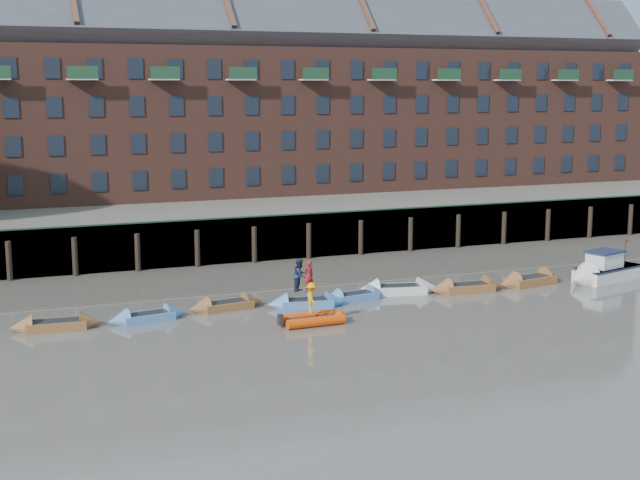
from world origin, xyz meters
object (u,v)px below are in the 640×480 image
rowboat_5 (398,289)px  person_rib_crew (312,298)px  rowboat_1 (147,317)px  person_rower_b (300,275)px  rowboat_2 (227,305)px  motor_launch (598,272)px  rowboat_4 (354,297)px  rowboat_3 (307,303)px  person_rower_a (309,276)px  rowboat_6 (467,288)px  rowboat_0 (56,325)px  rowboat_7 (530,280)px  rib_tender (315,319)px

rowboat_5 → person_rib_crew: (-7.19, -4.58, 1.12)m
rowboat_1 → person_rower_b: bearing=-9.1°
rowboat_2 → motor_launch: 23.66m
rowboat_4 → rowboat_2: bearing=165.9°
rowboat_3 → person_rower_a: person_rower_a is taller
rowboat_3 → rowboat_5: bearing=20.0°
rowboat_6 → motor_launch: (9.02, -0.60, 0.38)m
motor_launch → person_rib_crew: 20.52m
rowboat_4 → motor_launch: motor_launch is taller
rowboat_3 → rowboat_6: 10.27m
person_rower_a → person_rower_b: person_rower_b is taller
motor_launch → person_rib_crew: bearing=-7.3°
motor_launch → person_rib_crew: size_ratio=3.80×
rowboat_0 → rowboat_7: bearing=4.2°
rowboat_2 → rowboat_5: 10.50m
rowboat_6 → person_rower_b: (-10.58, 0.18, 1.55)m
rowboat_2 → rowboat_6: rowboat_6 is taller
rowboat_2 → rib_tender: (3.48, -4.56, 0.03)m
person_rower_a → rowboat_3: bearing=-48.5°
rib_tender → person_rower_a: person_rower_a is taller
rib_tender → person_rower_a: bearing=72.9°
rib_tender → person_rib_crew: 1.13m
rowboat_2 → person_rower_a: (4.40, -1.15, 1.54)m
person_rower_b → rowboat_0: bearing=130.2°
rowboat_0 → rowboat_3: rowboat_0 is taller
rowboat_0 → rowboat_3: size_ratio=1.01×
rowboat_4 → motor_launch: bearing=-13.2°
rib_tender → rowboat_3: bearing=74.5°
rowboat_0 → motor_launch: size_ratio=0.74×
rowboat_5 → person_rower_a: 6.38m
person_rower_b → rowboat_6: bearing=-50.9°
rowboat_4 → rowboat_5: size_ratio=0.85×
rowboat_2 → rowboat_3: bearing=-22.7°
rowboat_5 → person_rower_b: person_rower_b is taller
rowboat_1 → rowboat_4: bearing=-7.9°
rowboat_5 → motor_launch: (13.10, -1.64, 0.37)m
rowboat_4 → rowboat_3: bearing=179.4°
rowboat_2 → rowboat_4: rowboat_2 is taller
rowboat_6 → rib_tender: (-11.11, -3.52, 0.01)m
person_rower_a → rowboat_0: bearing=-13.6°
rowboat_6 → rowboat_3: bearing=-176.2°
person_rower_a → person_rower_b: (-0.39, 0.29, 0.03)m
rowboat_7 → person_rower_b: (-15.19, -0.10, 1.54)m
rowboat_5 → rowboat_6: 4.21m
rowboat_6 → person_rower_a: size_ratio=2.73×
rowboat_0 → rib_tender: (12.60, -3.67, 0.03)m
person_rower_b → person_rib_crew: person_rower_b is taller
rowboat_6 → person_rib_crew: size_ratio=2.96×
rowboat_5 → rib_tender: (-7.02, -4.56, 0.00)m
motor_launch → rowboat_5: bearing=-22.7°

